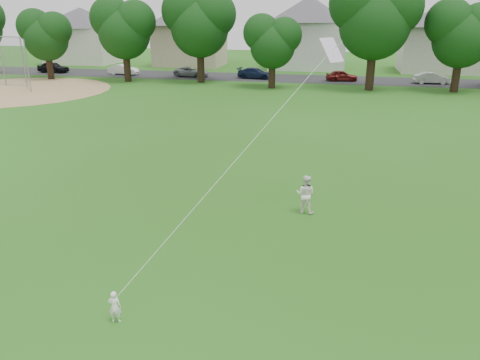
# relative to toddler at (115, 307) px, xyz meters

# --- Properties ---
(ground) EXTENTS (160.00, 160.00, 0.00)m
(ground) POSITION_rel_toddler_xyz_m (0.50, 2.46, -0.43)
(ground) COLOR #245012
(ground) RESTS_ON ground
(street) EXTENTS (90.00, 7.00, 0.01)m
(street) POSITION_rel_toddler_xyz_m (0.50, 44.46, -0.43)
(street) COLOR #2D2D30
(street) RESTS_ON ground
(dirt_infield) EXTENTS (18.00, 18.00, 0.02)m
(dirt_infield) POSITION_rel_toddler_xyz_m (-25.50, 30.46, -0.42)
(dirt_infield) COLOR #9E7F51
(dirt_infield) RESTS_ON ground
(toddler) EXTENTS (0.35, 0.26, 0.86)m
(toddler) POSITION_rel_toddler_xyz_m (0.00, 0.00, 0.00)
(toddler) COLOR white
(toddler) RESTS_ON ground
(older_boy) EXTENTS (0.80, 0.67, 1.48)m
(older_boy) POSITION_rel_toddler_xyz_m (4.00, 7.64, 0.31)
(older_boy) COLOR white
(older_boy) RESTS_ON ground
(kite) EXTENTS (2.83, 4.84, 11.06)m
(kite) POSITION_rel_toddler_xyz_m (2.30, 4.28, 2.84)
(kite) COLOR silver
(kite) RESTS_ON ground
(tree_row) EXTENTS (82.38, 9.35, 11.27)m
(tree_row) POSITION_rel_toddler_xyz_m (5.90, 38.51, 5.99)
(tree_row) COLOR black
(tree_row) RESTS_ON ground
(parked_cars) EXTENTS (63.81, 2.50, 1.30)m
(parked_cars) POSITION_rel_toddler_xyz_m (1.66, 43.46, 0.17)
(parked_cars) COLOR black
(parked_cars) RESTS_ON ground
(house_row) EXTENTS (76.76, 13.73, 10.57)m
(house_row) POSITION_rel_toddler_xyz_m (0.43, 54.46, 4.58)
(house_row) COLOR white
(house_row) RESTS_ON ground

